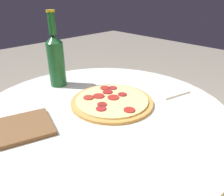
# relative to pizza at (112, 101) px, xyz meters

# --- Properties ---
(table) EXTENTS (0.85, 0.85, 0.69)m
(table) POSITION_rel_pizza_xyz_m (0.05, 0.01, -0.20)
(table) COLOR silver
(table) RESTS_ON ground_plane
(pizza) EXTENTS (0.29, 0.29, 0.02)m
(pizza) POSITION_rel_pizza_xyz_m (0.00, 0.00, 0.00)
(pizza) COLOR #C68E47
(pizza) RESTS_ON table
(beer_bottle) EXTENTS (0.07, 0.07, 0.30)m
(beer_bottle) POSITION_rel_pizza_xyz_m (0.05, -0.28, 0.11)
(beer_bottle) COLOR #195628
(beer_bottle) RESTS_ON table
(pizza_paddle) EXTENTS (0.29, 0.19, 0.02)m
(pizza_paddle) POSITION_rel_pizza_xyz_m (0.32, -0.07, -0.00)
(pizza_paddle) COLOR brown
(pizza_paddle) RESTS_ON table
(napkin) EXTENTS (0.14, 0.11, 0.01)m
(napkin) POSITION_rel_pizza_xyz_m (-0.23, 0.10, -0.00)
(napkin) COLOR white
(napkin) RESTS_ON table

